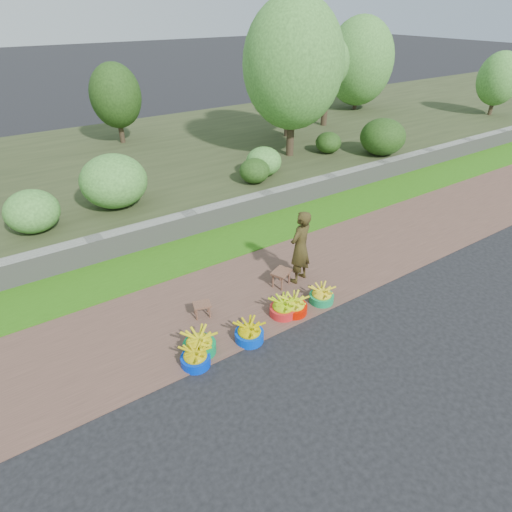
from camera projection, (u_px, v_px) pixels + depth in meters
ground_plane at (297, 325)px, 7.42m from camera, size 120.00×120.00×0.00m
dirt_shoulder at (257, 290)px, 8.30m from camera, size 80.00×2.50×0.02m
grass_verge at (208, 247)px, 9.72m from camera, size 80.00×1.50×0.04m
retaining_wall at (190, 223)px, 10.20m from camera, size 80.00×0.35×0.55m
earth_bank at (122, 167)px, 13.70m from camera, size 80.00×10.00×0.50m
vegetation at (60, 94)px, 11.70m from camera, size 34.52×8.08×4.60m
basin_a at (195, 357)px, 6.54m from camera, size 0.46×0.46×0.34m
basin_b at (199, 344)px, 6.76m from camera, size 0.53×0.53×0.39m
basin_c at (249, 333)px, 7.01m from camera, size 0.48×0.48×0.36m
basin_d at (283, 308)px, 7.58m from camera, size 0.48×0.48×0.36m
basin_e at (294, 306)px, 7.63m from camera, size 0.48×0.48×0.36m
basin_f at (322, 295)px, 7.91m from camera, size 0.46×0.46×0.34m
stool_left at (202, 306)px, 7.50m from camera, size 0.36×0.31×0.27m
stool_right at (281, 274)px, 8.29m from camera, size 0.46×0.41×0.33m
vendor_woman at (300, 247)px, 8.21m from camera, size 0.63×0.51×1.50m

